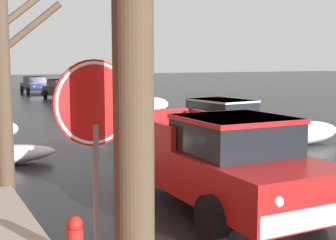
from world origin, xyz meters
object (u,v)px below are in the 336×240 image
Objects in this scene: sedan_darkblue_at_far_intersection at (35,85)px; bare_tree_second_along_sidewalk at (2,26)px; sedan_green_parked_far_down_block at (96,95)px; sedan_black_queued_behind_truck at (62,89)px; stop_sign_at_corner at (95,129)px; sedan_silver_parked_kerbside_mid at (127,102)px; pickup_truck_red_approaching_near_lane at (215,159)px; sedan_white_parked_kerbside_close at (224,119)px.

bare_tree_second_along_sidewalk is at bearing -102.95° from sedan_darkblue_at_far_intersection.
sedan_black_queued_behind_truck is (-0.13, 7.15, 0.00)m from sedan_green_parked_far_down_block.
sedan_green_parked_far_down_block is 1.50× the size of stop_sign_at_corner.
sedan_silver_parked_kerbside_mid is (7.13, 10.55, -2.65)m from bare_tree_second_along_sidewalk.
bare_tree_second_along_sidewalk is 13.00m from sedan_silver_parked_kerbside_mid.
sedan_white_parked_kerbside_close is at bearing 53.96° from pickup_truck_red_approaching_near_lane.
sedan_black_queued_behind_truck is at bearing 91.01° from sedan_green_parked_far_down_block.
sedan_silver_parked_kerbside_mid is 20.14m from sedan_darkblue_at_far_intersection.
sedan_green_parked_far_down_block is (0.37, 5.59, -0.00)m from sedan_silver_parked_kerbside_mid.
sedan_white_parked_kerbside_close is at bearing 49.74° from stop_sign_at_corner.
sedan_white_parked_kerbside_close is 20.36m from sedan_black_queued_behind_truck.
sedan_black_queued_behind_truck is (4.11, 26.18, -0.13)m from pickup_truck_red_approaching_near_lane.
stop_sign_at_corner is (-7.30, -16.68, 1.35)m from sedan_silver_parked_kerbside_mid.
sedan_white_parked_kerbside_close and sedan_green_parked_far_down_block have the same top height.
bare_tree_second_along_sidewalk is 17.99m from sedan_green_parked_far_down_block.
bare_tree_second_along_sidewalk is 1.57× the size of sedan_black_queued_behind_truck.
sedan_black_queued_behind_truck is 7.41m from sedan_darkblue_at_far_intersection.
stop_sign_at_corner is at bearing -109.02° from sedan_green_parked_far_down_block.
sedan_silver_parked_kerbside_mid is (3.86, 13.44, -0.13)m from pickup_truck_red_approaching_near_lane.
pickup_truck_red_approaching_near_lane is 26.50m from sedan_black_queued_behind_truck.
bare_tree_second_along_sidewalk is 24.57m from sedan_black_queued_behind_truck.
sedan_white_parked_kerbside_close is (4.24, 5.82, -0.13)m from pickup_truck_red_approaching_near_lane.
sedan_black_queued_behind_truck is 1.07× the size of sedan_darkblue_at_far_intersection.
sedan_darkblue_at_far_intersection is at bearing 90.92° from sedan_white_parked_kerbside_close.
sedan_darkblue_at_far_intersection is at bearing 78.90° from stop_sign_at_corner.
bare_tree_second_along_sidewalk is 1.54× the size of sedan_white_parked_kerbside_close.
stop_sign_at_corner reaches higher than sedan_black_queued_behind_truck.
stop_sign_at_corner reaches higher than pickup_truck_red_approaching_near_lane.
pickup_truck_red_approaching_near_lane is (3.27, -2.89, -2.52)m from bare_tree_second_along_sidewalk.
pickup_truck_red_approaching_near_lane is 1.27× the size of sedan_white_parked_kerbside_close.
bare_tree_second_along_sidewalk is 1.68× the size of sedan_darkblue_at_far_intersection.
bare_tree_second_along_sidewalk reaches higher than stop_sign_at_corner.
sedan_green_parked_far_down_block is at bearing -88.99° from sedan_black_queued_behind_truck.
sedan_white_parked_kerbside_close is 1.02× the size of sedan_black_queued_behind_truck.
sedan_black_queued_behind_truck is at bearing 88.88° from sedan_silver_parked_kerbside_mid.
sedan_black_queued_behind_truck is at bearing 81.07° from pickup_truck_red_approaching_near_lane.
sedan_green_parked_far_down_block is 23.59m from stop_sign_at_corner.
sedan_black_queued_behind_truck is at bearing 75.61° from stop_sign_at_corner.
sedan_green_parked_far_down_block and sedan_darkblue_at_far_intersection have the same top height.
bare_tree_second_along_sidewalk reaches higher than pickup_truck_red_approaching_near_lane.
sedan_darkblue_at_far_intersection is at bearing 92.51° from sedan_black_queued_behind_truck.
pickup_truck_red_approaching_near_lane is 13.98m from sedan_silver_parked_kerbside_mid.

